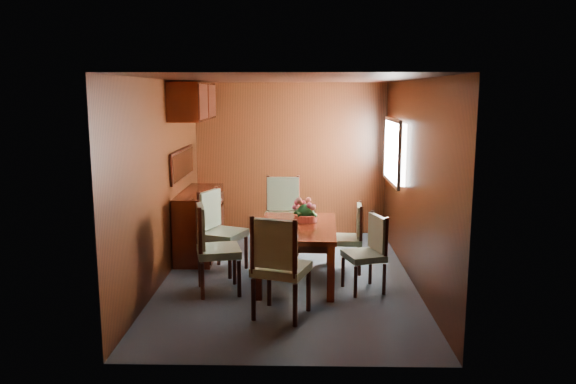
{
  "coord_description": "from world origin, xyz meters",
  "views": [
    {
      "loc": [
        0.15,
        -6.6,
        2.25
      ],
      "look_at": [
        0.0,
        0.13,
        1.05
      ],
      "focal_mm": 35.0,
      "sensor_mm": 36.0,
      "label": 1
    }
  ],
  "objects_px": {
    "chair_left_near": "(211,243)",
    "flower_centerpiece": "(306,210)",
    "dining_table": "(297,233)",
    "chair_right_near": "(369,248)",
    "sideboard": "(200,223)",
    "chair_head": "(279,262)"
  },
  "relations": [
    {
      "from": "sideboard",
      "to": "chair_right_near",
      "type": "relative_size",
      "value": 1.57
    },
    {
      "from": "chair_right_near",
      "to": "chair_left_near",
      "type": "bearing_deg",
      "value": 75.5
    },
    {
      "from": "dining_table",
      "to": "flower_centerpiece",
      "type": "height_order",
      "value": "flower_centerpiece"
    },
    {
      "from": "sideboard",
      "to": "chair_head",
      "type": "relative_size",
      "value": 1.31
    },
    {
      "from": "chair_left_near",
      "to": "chair_right_near",
      "type": "height_order",
      "value": "chair_left_near"
    },
    {
      "from": "dining_table",
      "to": "flower_centerpiece",
      "type": "bearing_deg",
      "value": 67.65
    },
    {
      "from": "sideboard",
      "to": "flower_centerpiece",
      "type": "height_order",
      "value": "flower_centerpiece"
    },
    {
      "from": "flower_centerpiece",
      "to": "chair_left_near",
      "type": "bearing_deg",
      "value": -148.76
    },
    {
      "from": "dining_table",
      "to": "chair_left_near",
      "type": "height_order",
      "value": "chair_left_near"
    },
    {
      "from": "chair_left_near",
      "to": "flower_centerpiece",
      "type": "relative_size",
      "value": 3.44
    },
    {
      "from": "chair_head",
      "to": "flower_centerpiece",
      "type": "xyz_separation_m",
      "value": [
        0.28,
        1.39,
        0.23
      ]
    },
    {
      "from": "dining_table",
      "to": "flower_centerpiece",
      "type": "relative_size",
      "value": 4.97
    },
    {
      "from": "chair_right_near",
      "to": "chair_head",
      "type": "bearing_deg",
      "value": 112.26
    },
    {
      "from": "dining_table",
      "to": "chair_right_near",
      "type": "relative_size",
      "value": 1.68
    },
    {
      "from": "dining_table",
      "to": "flower_centerpiece",
      "type": "xyz_separation_m",
      "value": [
        0.1,
        0.22,
        0.24
      ]
    },
    {
      "from": "chair_head",
      "to": "flower_centerpiece",
      "type": "relative_size",
      "value": 3.55
    },
    {
      "from": "sideboard",
      "to": "dining_table",
      "type": "distance_m",
      "value": 1.75
    },
    {
      "from": "chair_right_near",
      "to": "flower_centerpiece",
      "type": "relative_size",
      "value": 2.96
    },
    {
      "from": "sideboard",
      "to": "dining_table",
      "type": "bearing_deg",
      "value": -38.34
    },
    {
      "from": "flower_centerpiece",
      "to": "chair_head",
      "type": "bearing_deg",
      "value": -101.5
    },
    {
      "from": "chair_left_near",
      "to": "chair_head",
      "type": "xyz_separation_m",
      "value": [
        0.78,
        -0.74,
        0.02
      ]
    },
    {
      "from": "chair_left_near",
      "to": "chair_head",
      "type": "relative_size",
      "value": 0.97
    }
  ]
}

